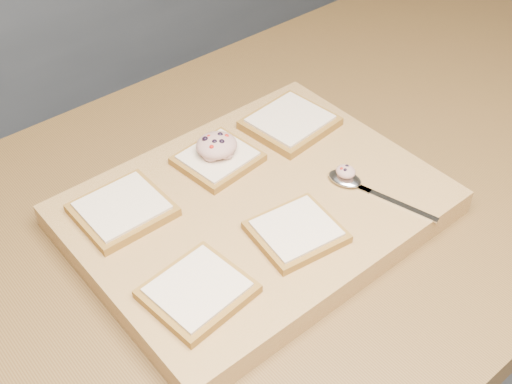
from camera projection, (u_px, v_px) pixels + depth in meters
island_counter at (307, 331)px, 1.33m from camera, size 2.00×0.80×0.90m
back_counter at (12, 52)px, 2.13m from camera, size 3.60×0.62×0.94m
cutting_board at (256, 209)px, 0.92m from camera, size 0.50×0.38×0.04m
bread_far_left at (122, 209)px, 0.88m from camera, size 0.12×0.11×0.02m
bread_far_center at (218, 159)px, 0.97m from camera, size 0.12×0.11×0.02m
bread_far_right at (290, 122)px, 1.03m from camera, size 0.14×0.13×0.02m
bread_near_left at (198, 291)px, 0.78m from camera, size 0.13×0.12×0.02m
bread_near_center at (296, 231)px, 0.85m from camera, size 0.12×0.12×0.02m
tuna_salad_dollop at (217, 145)px, 0.95m from camera, size 0.06×0.06×0.03m
spoon at (352, 182)px, 0.93m from camera, size 0.07×0.17×0.01m
spoon_salad at (346, 171)px, 0.93m from camera, size 0.03×0.03×0.02m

